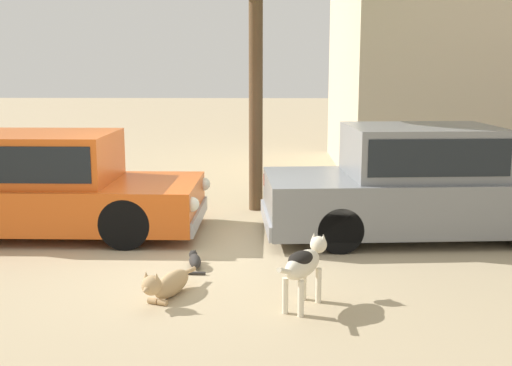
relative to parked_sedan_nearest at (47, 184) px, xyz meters
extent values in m
plane|color=tan|center=(2.16, -1.08, -0.71)|extent=(80.00, 80.00, 0.00)
cube|color=#D15619|center=(0.01, 0.00, -0.26)|extent=(4.32, 1.85, 0.60)
cube|color=#D15619|center=(-0.03, 0.00, 0.39)|extent=(1.99, 1.57, 0.69)
cube|color=black|center=(-0.03, 0.00, 0.40)|extent=(1.84, 1.60, 0.48)
cube|color=#999BA0|center=(2.15, -0.02, -0.45)|extent=(0.14, 1.78, 0.20)
sphere|color=silver|center=(2.18, 0.71, -0.12)|extent=(0.20, 0.20, 0.20)
sphere|color=silver|center=(2.17, -0.74, -0.12)|extent=(0.20, 0.20, 0.20)
cylinder|color=black|center=(1.31, 0.79, -0.37)|extent=(0.68, 0.21, 0.68)
cylinder|color=black|center=(1.30, -0.82, -0.37)|extent=(0.68, 0.21, 0.68)
cube|color=slate|center=(5.35, -0.04, -0.20)|extent=(4.50, 2.10, 0.71)
cube|color=slate|center=(5.30, -0.05, 0.50)|extent=(2.12, 1.68, 0.69)
cube|color=black|center=(5.30, -0.05, 0.51)|extent=(1.96, 1.69, 0.49)
cube|color=#999BA0|center=(3.18, -0.20, -0.45)|extent=(0.25, 1.75, 0.20)
cube|color=red|center=(3.12, 0.57, -0.02)|extent=(0.05, 0.18, 0.18)
cube|color=red|center=(3.24, -0.97, -0.02)|extent=(0.05, 0.18, 0.18)
cylinder|color=black|center=(6.60, 0.84, -0.41)|extent=(0.61, 0.24, 0.60)
cylinder|color=black|center=(3.98, 0.65, -0.41)|extent=(0.61, 0.24, 0.60)
cylinder|color=black|center=(4.09, -0.93, -0.41)|extent=(0.61, 0.24, 0.60)
cylinder|color=beige|center=(3.54, -2.62, -0.53)|extent=(0.06, 0.06, 0.36)
cylinder|color=beige|center=(3.68, -2.69, -0.53)|extent=(0.06, 0.06, 0.36)
cylinder|color=beige|center=(3.34, -2.99, -0.53)|extent=(0.06, 0.06, 0.36)
cylinder|color=beige|center=(3.49, -3.07, -0.53)|extent=(0.06, 0.06, 0.36)
ellipsoid|color=beige|center=(3.51, -2.84, -0.26)|extent=(0.50, 0.68, 0.26)
ellipsoid|color=black|center=(3.49, -2.89, -0.19)|extent=(0.35, 0.42, 0.14)
sphere|color=beige|center=(3.69, -2.50, -0.15)|extent=(0.18, 0.18, 0.18)
cone|color=beige|center=(3.74, -2.42, -0.17)|extent=(0.13, 0.13, 0.10)
cone|color=beige|center=(3.65, -2.48, -0.07)|extent=(0.08, 0.08, 0.08)
cone|color=beige|center=(3.74, -2.52, -0.07)|extent=(0.08, 0.08, 0.08)
cylinder|color=beige|center=(3.32, -3.20, -0.21)|extent=(0.15, 0.23, 0.13)
cylinder|color=tan|center=(2.11, -2.81, -0.68)|extent=(0.11, 0.09, 0.06)
cylinder|color=tan|center=(2.00, -2.77, -0.68)|extent=(0.11, 0.09, 0.06)
ellipsoid|color=tan|center=(2.16, -2.52, -0.58)|extent=(0.41, 0.66, 0.25)
sphere|color=tan|center=(2.02, -2.88, -0.47)|extent=(0.20, 0.20, 0.20)
cone|color=tan|center=(1.98, -2.98, -0.49)|extent=(0.14, 0.14, 0.11)
cone|color=tan|center=(2.08, -2.91, -0.38)|extent=(0.09, 0.09, 0.09)
cone|color=tan|center=(1.96, -2.86, -0.38)|extent=(0.09, 0.09, 0.09)
cylinder|color=tan|center=(2.30, -2.15, -0.56)|extent=(0.13, 0.23, 0.07)
ellipsoid|color=#2D2B28|center=(2.30, -1.59, -0.63)|extent=(0.21, 0.38, 0.16)
sphere|color=#2D2B28|center=(2.25, -1.38, -0.61)|extent=(0.10, 0.10, 0.10)
cone|color=#2D2B28|center=(2.23, -1.39, -0.57)|extent=(0.04, 0.04, 0.04)
cone|color=#2D2B28|center=(2.28, -1.38, -0.57)|extent=(0.04, 0.04, 0.04)
cylinder|color=#2D2B28|center=(2.34, -1.86, -0.69)|extent=(0.22, 0.05, 0.04)
cylinder|color=brown|center=(2.96, 1.55, 1.32)|extent=(0.23, 0.23, 4.05)
camera|label=1|loc=(3.17, -8.84, 1.66)|focal=44.50mm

